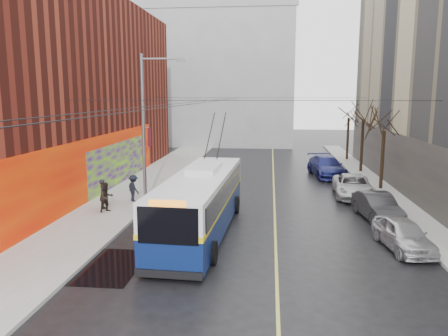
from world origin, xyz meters
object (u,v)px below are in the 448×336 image
object	(u,v)px
parked_car_c	(353,186)
following_car	(203,172)
streetlight_pole	(146,126)
pedestrian_c	(133,188)
trolleybus	(201,202)
pedestrian_b	(107,197)
pedestrian_a	(103,194)
tree_far	(349,110)
parked_car_a	(403,234)
tree_mid	(364,111)
tree_near	(385,119)
parked_car_d	(326,166)
parked_car_b	(377,206)

from	to	relation	value
parked_car_c	following_car	distance (m)	11.22
streetlight_pole	pedestrian_c	xyz separation A→B (m)	(-1.02, 0.41, -3.86)
trolleybus	pedestrian_b	bearing A→B (deg)	157.14
following_car	pedestrian_a	xyz separation A→B (m)	(-4.47, -8.96, 0.19)
parked_car_c	pedestrian_b	world-z (taller)	pedestrian_b
tree_far	pedestrian_c	world-z (taller)	tree_far
streetlight_pole	parked_car_a	bearing A→B (deg)	-25.33
trolleybus	tree_mid	bearing A→B (deg)	60.66
pedestrian_a	tree_near	bearing A→B (deg)	-90.73
streetlight_pole	tree_mid	world-z (taller)	streetlight_pole
parked_car_a	pedestrian_a	world-z (taller)	pedestrian_a
parked_car_d	pedestrian_b	xyz separation A→B (m)	(-13.73, -13.07, 0.17)
tree_near	parked_car_d	distance (m)	7.19
parked_car_d	following_car	distance (m)	10.30
streetlight_pole	parked_car_a	xyz separation A→B (m)	(13.14, -6.22, -4.17)
parked_car_b	parked_car_d	size ratio (longest dim) A/B	0.76
parked_car_c	pedestrian_b	distance (m)	15.70
streetlight_pole	parked_car_c	world-z (taller)	streetlight_pole
parked_car_a	parked_car_b	bearing A→B (deg)	82.07
parked_car_c	following_car	size ratio (longest dim) A/B	1.08
parked_car_d	following_car	world-z (taller)	parked_car_d
tree_near	pedestrian_a	bearing A→B (deg)	-156.75
parked_car_a	pedestrian_c	world-z (taller)	pedestrian_c
streetlight_pole	pedestrian_c	distance (m)	4.02
parked_car_a	pedestrian_a	distance (m)	16.08
trolleybus	pedestrian_c	world-z (taller)	trolleybus
tree_far	parked_car_c	distance (m)	17.04
streetlight_pole	pedestrian_a	xyz separation A→B (m)	(-2.22, -1.46, -3.83)
parked_car_b	following_car	xyz separation A→B (m)	(-10.88, 9.05, 0.11)
streetlight_pole	tree_far	size ratio (longest dim) A/B	1.37
parked_car_b	following_car	distance (m)	14.16
tree_mid	pedestrian_b	world-z (taller)	tree_mid
tree_far	parked_car_a	world-z (taller)	tree_far
tree_mid	trolleybus	bearing A→B (deg)	-121.85
tree_mid	parked_car_d	world-z (taller)	tree_mid
parked_car_c	pedestrian_b	xyz separation A→B (m)	(-14.57, -5.84, 0.27)
tree_near	trolleybus	size ratio (longest dim) A/B	0.54
following_car	parked_car_a	bearing A→B (deg)	-45.92
following_car	pedestrian_b	distance (m)	10.44
tree_far	parked_car_d	bearing A→B (deg)	-109.31
parked_car_a	parked_car_b	distance (m)	4.67
pedestrian_b	pedestrian_c	size ratio (longest dim) A/B	1.01
streetlight_pole	parked_car_b	distance (m)	13.85
pedestrian_b	tree_near	bearing A→B (deg)	-24.66
following_car	streetlight_pole	bearing A→B (deg)	-101.03
parked_car_a	parked_car_d	distance (m)	17.20
trolleybus	parked_car_d	bearing A→B (deg)	65.88
tree_far	parked_car_c	size ratio (longest dim) A/B	1.27
parked_car_b	pedestrian_b	size ratio (longest dim) A/B	2.58
pedestrian_a	parked_car_d	bearing A→B (deg)	-72.83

